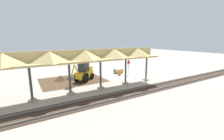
% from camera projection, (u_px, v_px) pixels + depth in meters
% --- Properties ---
extents(ground_plane, '(120.00, 120.00, 0.00)m').
position_uv_depth(ground_plane, '(120.00, 76.00, 25.24)').
color(ground_plane, '#9E998E').
extents(dirt_work_zone, '(9.03, 7.00, 0.01)m').
position_uv_depth(dirt_work_zone, '(73.00, 80.00, 22.37)').
color(dirt_work_zone, '#4C3823').
rests_on(dirt_work_zone, ground).
extents(platform_canopy, '(23.81, 3.20, 4.90)m').
position_uv_depth(platform_canopy, '(68.00, 57.00, 15.85)').
color(platform_canopy, '#9E998E').
rests_on(platform_canopy, ground).
extents(rail_tracks, '(60.00, 2.58, 0.15)m').
position_uv_depth(rail_tracks, '(154.00, 88.00, 18.77)').
color(rail_tracks, slate).
rests_on(rail_tracks, ground).
extents(stop_sign, '(0.73, 0.28, 2.52)m').
position_uv_depth(stop_sign, '(129.00, 64.00, 25.70)').
color(stop_sign, gray).
rests_on(stop_sign, ground).
extents(backhoe, '(4.83, 4.27, 2.82)m').
position_uv_depth(backhoe, '(84.00, 72.00, 21.93)').
color(backhoe, '#EAB214').
rests_on(backhoe, ground).
extents(dirt_mound, '(4.09, 4.09, 1.47)m').
position_uv_depth(dirt_mound, '(61.00, 80.00, 22.42)').
color(dirt_mound, '#4C3823').
rests_on(dirt_mound, ground).
extents(concrete_pipe, '(1.68, 1.10, 0.88)m').
position_uv_depth(concrete_pipe, '(118.00, 71.00, 26.95)').
color(concrete_pipe, '#9E9384').
rests_on(concrete_pipe, ground).
extents(traffic_barrel, '(0.56, 0.56, 0.90)m').
position_uv_depth(traffic_barrel, '(119.00, 72.00, 25.59)').
color(traffic_barrel, orange).
rests_on(traffic_barrel, ground).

